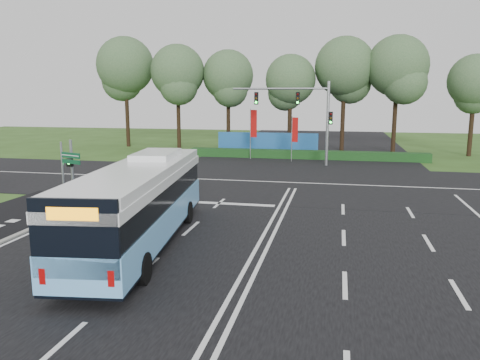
% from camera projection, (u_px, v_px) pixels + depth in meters
% --- Properties ---
extents(ground, '(120.00, 120.00, 0.00)m').
position_uv_depth(ground, '(265.00, 234.00, 19.99)').
color(ground, '#304E1A').
rests_on(ground, ground).
extents(road_main, '(20.00, 120.00, 0.04)m').
position_uv_depth(road_main, '(265.00, 233.00, 19.98)').
color(road_main, black).
rests_on(road_main, ground).
extents(road_cross, '(120.00, 14.00, 0.05)m').
position_uv_depth(road_cross, '(292.00, 183.00, 31.54)').
color(road_cross, black).
rests_on(road_cross, ground).
extents(kerb_strip, '(0.25, 18.00, 0.12)m').
position_uv_depth(kerb_strip, '(10.00, 238.00, 19.14)').
color(kerb_strip, gray).
rests_on(kerb_strip, ground).
extents(city_bus, '(3.96, 12.17, 3.43)m').
position_uv_depth(city_bus, '(141.00, 203.00, 18.12)').
color(city_bus, '#6DBAFD').
rests_on(city_bus, ground).
extents(pedestrian_signal, '(0.31, 0.43, 3.63)m').
position_uv_depth(pedestrian_signal, '(72.00, 172.00, 23.87)').
color(pedestrian_signal, gray).
rests_on(pedestrian_signal, ground).
extents(street_sign, '(1.32, 0.55, 3.58)m').
position_uv_depth(street_sign, '(67.00, 168.00, 23.09)').
color(street_sign, gray).
rests_on(street_sign, ground).
extents(banner_flag_left, '(0.67, 0.24, 4.66)m').
position_uv_depth(banner_flag_left, '(253.00, 127.00, 42.73)').
color(banner_flag_left, gray).
rests_on(banner_flag_left, ground).
extents(banner_flag_mid, '(0.58, 0.22, 4.04)m').
position_uv_depth(banner_flag_mid, '(294.00, 132.00, 41.14)').
color(banner_flag_mid, gray).
rests_on(banner_flag_mid, ground).
extents(traffic_light_gantry, '(8.41, 0.28, 7.00)m').
position_uv_depth(traffic_light_gantry, '(306.00, 110.00, 38.85)').
color(traffic_light_gantry, gray).
rests_on(traffic_light_gantry, ground).
extents(hedge, '(22.00, 1.20, 0.80)m').
position_uv_depth(hedge, '(306.00, 155.00, 43.51)').
color(hedge, '#153914').
rests_on(hedge, ground).
extents(blue_hoarding, '(10.00, 0.30, 2.20)m').
position_uv_depth(blue_hoarding, '(267.00, 144.00, 46.60)').
color(blue_hoarding, '#1B5597').
rests_on(blue_hoarding, ground).
extents(eucalyptus_row, '(42.17, 7.97, 12.40)m').
position_uv_depth(eucalyptus_row, '(272.00, 71.00, 49.48)').
color(eucalyptus_row, black).
rests_on(eucalyptus_row, ground).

